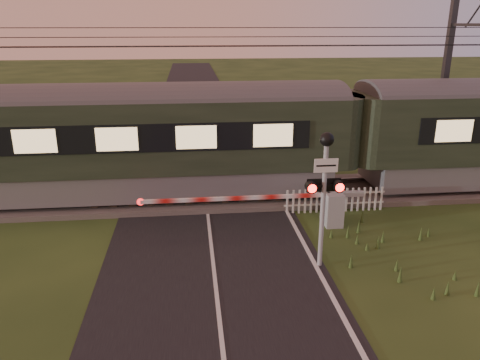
{
  "coord_description": "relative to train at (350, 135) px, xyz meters",
  "views": [
    {
      "loc": [
        -0.49,
        -10.06,
        6.23
      ],
      "look_at": [
        0.94,
        3.2,
        1.76
      ],
      "focal_mm": 35.0,
      "sensor_mm": 36.0,
      "label": 1
    }
  ],
  "objects": [
    {
      "name": "overhead_wires",
      "position": [
        -5.45,
        0.0,
        3.46
      ],
      "size": [
        120.0,
        0.62,
        0.62
      ],
      "color": "black",
      "rests_on": "ground"
    },
    {
      "name": "catenary_mast",
      "position": [
        4.72,
        2.23,
        1.74
      ],
      "size": [
        0.24,
        2.47,
        7.73
      ],
      "color": "#2D2D30",
      "rests_on": "ground"
    },
    {
      "name": "track_bed",
      "position": [
        -5.45,
        0.0,
        -2.2
      ],
      "size": [
        140.0,
        3.4,
        0.39
      ],
      "color": "#47423D",
      "rests_on": "ground"
    },
    {
      "name": "crossing_signal",
      "position": [
        -2.59,
        -5.57,
        0.27
      ],
      "size": [
        0.94,
        0.37,
        3.69
      ],
      "color": "gray",
      "rests_on": "ground"
    },
    {
      "name": "train",
      "position": [
        0.0,
        0.0,
        0.0
      ],
      "size": [
        42.55,
        2.93,
        3.96
      ],
      "color": "slate",
      "rests_on": "ground"
    },
    {
      "name": "boom_gate",
      "position": [
        -1.82,
        -2.89,
        -1.64
      ],
      "size": [
        7.21,
        0.85,
        1.13
      ],
      "color": "gray",
      "rests_on": "ground"
    },
    {
      "name": "picket_fence",
      "position": [
        -1.06,
        -1.89,
        -1.83
      ],
      "size": [
        3.56,
        0.07,
        0.86
      ],
      "color": "silver",
      "rests_on": "ground"
    },
    {
      "name": "road",
      "position": [
        -5.44,
        -6.73,
        -2.26
      ],
      "size": [
        6.0,
        140.0,
        0.03
      ],
      "color": "black",
      "rests_on": "ground"
    },
    {
      "name": "ground",
      "position": [
        -5.45,
        -6.5,
        -2.27
      ],
      "size": [
        160.0,
        160.0,
        0.0
      ],
      "primitive_type": "plane",
      "color": "#223815",
      "rests_on": "ground"
    }
  ]
}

